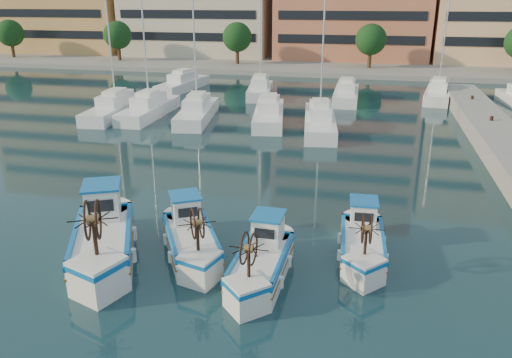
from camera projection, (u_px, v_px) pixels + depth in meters
name	position (u px, v px, depth m)	size (l,w,h in m)	color
ground	(225.00, 271.00, 18.02)	(300.00, 300.00, 0.00)	#1B3C47
yacht_marina	(274.00, 103.00, 44.17)	(36.96, 23.42, 11.50)	white
fishing_boat_a	(103.00, 236.00, 18.68)	(4.02, 5.36, 3.23)	white
fishing_boat_b	(190.00, 237.00, 19.03)	(3.46, 4.33, 2.63)	white
fishing_boat_c	(262.00, 259.00, 17.41)	(1.74, 4.11, 2.55)	white
fishing_boat_d	(363.00, 240.00, 18.83)	(1.83, 4.01, 2.47)	white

